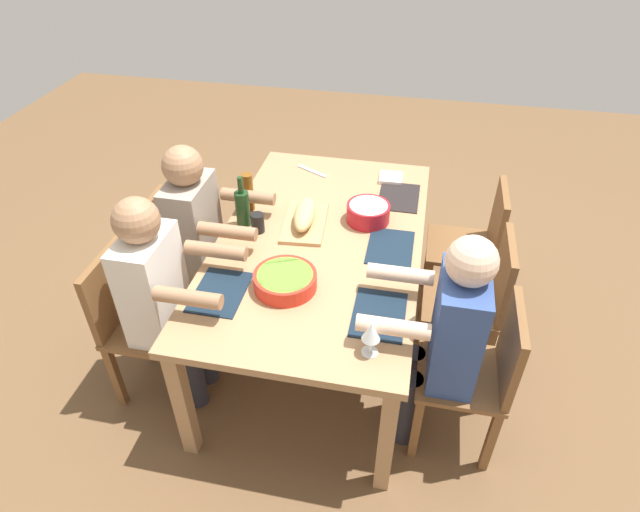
% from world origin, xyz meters
% --- Properties ---
extents(ground_plane, '(8.00, 8.00, 0.00)m').
position_xyz_m(ground_plane, '(0.00, 0.00, 0.00)').
color(ground_plane, brown).
extents(dining_table, '(1.83, 1.06, 0.74)m').
position_xyz_m(dining_table, '(0.00, 0.00, 0.66)').
color(dining_table, '#A87F56').
rests_on(dining_table, ground_plane).
extents(chair_near_right, '(0.40, 0.40, 0.85)m').
position_xyz_m(chair_near_right, '(0.50, -0.85, 0.48)').
color(chair_near_right, brown).
rests_on(chair_near_right, ground_plane).
extents(chair_near_center, '(0.40, 0.40, 0.85)m').
position_xyz_m(chair_near_center, '(0.00, -0.85, 0.48)').
color(chair_near_center, brown).
rests_on(chair_near_center, ground_plane).
extents(chair_near_left, '(0.40, 0.40, 0.85)m').
position_xyz_m(chair_near_left, '(-0.50, -0.85, 0.48)').
color(chair_near_left, brown).
rests_on(chair_near_left, ground_plane).
extents(diner_near_left, '(0.41, 0.53, 1.20)m').
position_xyz_m(diner_near_left, '(-0.50, -0.67, 0.70)').
color(diner_near_left, '#2D2D38').
rests_on(diner_near_left, ground_plane).
extents(chair_far_left, '(0.40, 0.40, 0.85)m').
position_xyz_m(chair_far_left, '(-0.50, 0.85, 0.48)').
color(chair_far_left, brown).
rests_on(chair_far_left, ground_plane).
extents(diner_far_left, '(0.41, 0.53, 1.20)m').
position_xyz_m(diner_far_left, '(-0.50, 0.67, 0.70)').
color(diner_far_left, '#2D2D38').
rests_on(diner_far_left, ground_plane).
extents(chair_far_center, '(0.40, 0.40, 0.85)m').
position_xyz_m(chair_far_center, '(0.00, 0.85, 0.48)').
color(chair_far_center, brown).
rests_on(chair_far_center, ground_plane).
extents(diner_far_center, '(0.41, 0.53, 1.20)m').
position_xyz_m(diner_far_center, '(-0.00, 0.67, 0.70)').
color(diner_far_center, '#2D2D38').
rests_on(diner_far_center, ground_plane).
extents(serving_bowl_salad, '(0.29, 0.29, 0.08)m').
position_xyz_m(serving_bowl_salad, '(-0.40, 0.08, 0.78)').
color(serving_bowl_salad, red).
rests_on(serving_bowl_salad, dining_table).
extents(serving_bowl_pasta, '(0.24, 0.24, 0.10)m').
position_xyz_m(serving_bowl_pasta, '(0.22, -0.22, 0.80)').
color(serving_bowl_pasta, '#B21923').
rests_on(serving_bowl_pasta, dining_table).
extents(cutting_board, '(0.42, 0.25, 0.02)m').
position_xyz_m(cutting_board, '(0.12, 0.11, 0.75)').
color(cutting_board, tan).
rests_on(cutting_board, dining_table).
extents(bread_loaf, '(0.33, 0.14, 0.09)m').
position_xyz_m(bread_loaf, '(0.12, 0.11, 0.81)').
color(bread_loaf, tan).
rests_on(bread_loaf, cutting_board).
extents(wine_bottle, '(0.08, 0.08, 0.29)m').
position_xyz_m(wine_bottle, '(0.05, 0.43, 0.85)').
color(wine_bottle, '#193819').
rests_on(wine_bottle, dining_table).
extents(beer_bottle, '(0.06, 0.06, 0.22)m').
position_xyz_m(beer_bottle, '(0.21, 0.45, 0.85)').
color(beer_bottle, brown).
rests_on(beer_bottle, dining_table).
extents(wine_glass, '(0.08, 0.08, 0.17)m').
position_xyz_m(wine_glass, '(-0.73, -0.36, 0.86)').
color(wine_glass, silver).
rests_on(wine_glass, dining_table).
extents(placemat_near_right, '(0.32, 0.23, 0.01)m').
position_xyz_m(placemat_near_right, '(0.50, -0.37, 0.74)').
color(placemat_near_right, black).
rests_on(placemat_near_right, dining_table).
extents(placemat_near_center, '(0.32, 0.23, 0.01)m').
position_xyz_m(placemat_near_center, '(0.00, -0.37, 0.74)').
color(placemat_near_center, '#142333').
rests_on(placemat_near_center, dining_table).
extents(placemat_near_left, '(0.32, 0.23, 0.01)m').
position_xyz_m(placemat_near_left, '(-0.50, -0.37, 0.74)').
color(placemat_near_left, '#142333').
rests_on(placemat_near_left, dining_table).
extents(placemat_far_left, '(0.32, 0.23, 0.01)m').
position_xyz_m(placemat_far_left, '(-0.50, 0.37, 0.74)').
color(placemat_far_left, '#142333').
rests_on(placemat_far_left, dining_table).
extents(cup_far_center, '(0.07, 0.07, 0.11)m').
position_xyz_m(cup_far_center, '(0.01, 0.34, 0.79)').
color(cup_far_center, black).
rests_on(cup_far_center, dining_table).
extents(carving_knife, '(0.13, 0.21, 0.01)m').
position_xyz_m(carving_knife, '(0.70, 0.19, 0.74)').
color(carving_knife, silver).
rests_on(carving_knife, dining_table).
extents(napkin_stack, '(0.14, 0.14, 0.02)m').
position_xyz_m(napkin_stack, '(0.70, -0.30, 0.75)').
color(napkin_stack, white).
rests_on(napkin_stack, dining_table).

